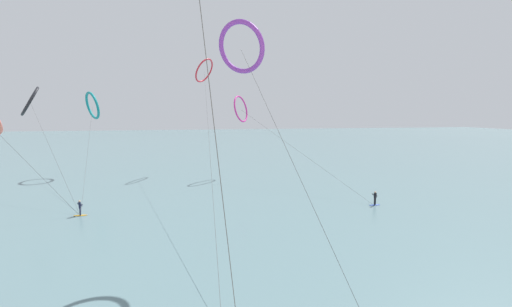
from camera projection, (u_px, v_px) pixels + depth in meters
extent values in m
cube|color=slate|center=(209.00, 145.00, 107.71)|extent=(400.00, 200.00, 0.08)
ellipsoid|color=orange|center=(80.00, 215.00, 33.89)|extent=(1.40, 0.40, 0.06)
cylinder|color=#191E38|center=(80.00, 211.00, 33.96)|extent=(0.12, 0.12, 0.80)
cylinder|color=#191E38|center=(80.00, 212.00, 33.71)|extent=(0.12, 0.12, 0.80)
cube|color=#191E38|center=(80.00, 205.00, 33.74)|extent=(0.26, 0.36, 0.62)
sphere|color=tan|center=(79.00, 201.00, 33.69)|extent=(0.22, 0.22, 0.22)
cylinder|color=#191E38|center=(80.00, 204.00, 34.05)|extent=(0.51, 0.20, 0.39)
cylinder|color=#191E38|center=(80.00, 205.00, 33.65)|extent=(0.51, 0.20, 0.39)
ellipsoid|color=#2647B7|center=(375.00, 205.00, 37.71)|extent=(1.40, 0.40, 0.06)
cylinder|color=black|center=(375.00, 201.00, 37.75)|extent=(0.12, 0.12, 0.80)
cylinder|color=black|center=(374.00, 202.00, 37.56)|extent=(0.12, 0.12, 0.80)
cube|color=black|center=(375.00, 196.00, 37.56)|extent=(0.38, 0.34, 0.62)
sphere|color=tan|center=(375.00, 192.00, 37.51)|extent=(0.22, 0.22, 0.22)
cylinder|color=black|center=(375.00, 195.00, 37.83)|extent=(0.35, 0.47, 0.39)
cylinder|color=black|center=(374.00, 195.00, 37.52)|extent=(0.35, 0.47, 0.39)
torus|color=purple|center=(241.00, 47.00, 24.06)|extent=(4.06, 3.78, 3.91)
cylinder|color=#3F3F3F|center=(293.00, 163.00, 19.72)|extent=(4.75, 11.99, 15.82)
cylinder|color=#3F3F3F|center=(214.00, 122.00, 10.54)|extent=(2.03, 2.43, 21.46)
cylinder|color=#3F3F3F|center=(33.00, 169.00, 32.36)|extent=(8.20, 0.20, 10.72)
torus|color=teal|center=(92.00, 106.00, 55.70)|extent=(4.07, 4.89, 4.93)
cylinder|color=#3F3F3F|center=(88.00, 148.00, 44.82)|extent=(5.38, 25.06, 12.08)
torus|color=red|center=(204.00, 71.00, 59.32)|extent=(4.84, 5.52, 4.36)
cylinder|color=#3F3F3F|center=(208.00, 127.00, 37.42)|extent=(0.92, 47.34, 18.76)
torus|color=#CC288E|center=(241.00, 109.00, 54.60)|extent=(3.68, 4.58, 4.63)
cylinder|color=#3F3F3F|center=(296.00, 149.00, 46.17)|extent=(13.00, 21.40, 11.55)
torus|color=black|center=(30.00, 101.00, 46.29)|extent=(4.53, 5.52, 4.41)
cylinder|color=#3F3F3F|center=(51.00, 150.00, 40.11)|extent=(11.38, 16.62, 12.57)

